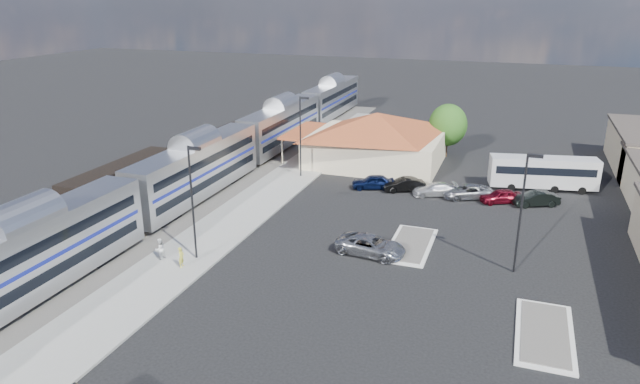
% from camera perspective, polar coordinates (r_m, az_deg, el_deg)
% --- Properties ---
extents(ground, '(280.00, 280.00, 0.00)m').
position_cam_1_polar(ground, '(45.91, 3.64, -5.67)').
color(ground, black).
rests_on(ground, ground).
extents(railbed, '(16.00, 100.00, 0.12)m').
position_cam_1_polar(railbed, '(60.99, -13.49, 0.29)').
color(railbed, '#4C4944').
rests_on(railbed, ground).
extents(platform, '(5.50, 92.00, 0.18)m').
position_cam_1_polar(platform, '(55.07, -6.68, -1.32)').
color(platform, gray).
rests_on(platform, ground).
extents(passenger_train, '(3.00, 104.00, 5.55)m').
position_cam_1_polar(passenger_train, '(57.11, -12.16, 2.06)').
color(passenger_train, silver).
rests_on(passenger_train, ground).
extents(freight_cars, '(2.80, 46.00, 4.00)m').
position_cam_1_polar(freight_cars, '(57.69, -19.23, 0.59)').
color(freight_cars, black).
rests_on(freight_cars, ground).
extents(station_depot, '(18.35, 12.24, 6.20)m').
position_cam_1_polar(station_depot, '(67.99, 5.60, 5.38)').
color(station_depot, beige).
rests_on(station_depot, ground).
extents(traffic_island_south, '(3.30, 7.50, 0.21)m').
position_cam_1_polar(traffic_island_south, '(46.86, 9.05, -5.21)').
color(traffic_island_south, silver).
rests_on(traffic_island_south, ground).
extents(traffic_island_north, '(3.30, 7.50, 0.21)m').
position_cam_1_polar(traffic_island_north, '(37.55, 21.54, -13.02)').
color(traffic_island_north, silver).
rests_on(traffic_island_north, ground).
extents(lamp_plat_s, '(1.08, 0.25, 9.00)m').
position_cam_1_polar(lamp_plat_s, '(42.97, -12.61, -0.21)').
color(lamp_plat_s, black).
rests_on(lamp_plat_s, ground).
extents(lamp_plat_n, '(1.08, 0.25, 9.00)m').
position_cam_1_polar(lamp_plat_n, '(61.91, -1.90, 6.18)').
color(lamp_plat_n, black).
rests_on(lamp_plat_n, ground).
extents(lamp_lot, '(1.08, 0.25, 9.00)m').
position_cam_1_polar(lamp_lot, '(42.52, 19.67, -1.11)').
color(lamp_lot, black).
rests_on(lamp_lot, ground).
extents(tree_depot, '(4.71, 4.71, 6.63)m').
position_cam_1_polar(tree_depot, '(72.25, 12.66, 6.55)').
color(tree_depot, '#382314').
rests_on(tree_depot, ground).
extents(suv, '(5.76, 3.20, 1.53)m').
position_cam_1_polar(suv, '(44.71, 5.10, -5.35)').
color(suv, '#A1A3A8').
rests_on(suv, ground).
extents(coach_bus, '(10.92, 4.30, 3.42)m').
position_cam_1_polar(coach_bus, '(63.17, 21.43, 1.95)').
color(coach_bus, white).
rests_on(coach_bus, ground).
extents(person_a, '(0.43, 0.61, 1.57)m').
position_cam_1_polar(person_a, '(43.43, -13.71, -6.34)').
color(person_a, gold).
rests_on(person_a, platform).
extents(person_b, '(0.89, 0.99, 1.65)m').
position_cam_1_polar(person_b, '(45.07, -15.73, -5.49)').
color(person_b, silver).
rests_on(person_b, platform).
extents(parked_car_a, '(4.75, 3.07, 1.50)m').
position_cam_1_polar(parked_car_a, '(59.63, 5.31, 1.02)').
color(parked_car_a, '#0B163B').
rests_on(parked_car_a, ground).
extents(parked_car_b, '(4.52, 3.17, 1.41)m').
position_cam_1_polar(parked_car_b, '(59.27, 8.38, 0.73)').
color(parked_car_b, black).
rests_on(parked_car_b, ground).
extents(parked_car_c, '(4.81, 3.44, 1.29)m').
position_cam_1_polar(parked_car_c, '(58.53, 11.38, 0.25)').
color(parked_car_c, silver).
rests_on(parked_car_c, ground).
extents(parked_car_d, '(5.47, 4.06, 1.38)m').
position_cam_1_polar(parked_car_d, '(58.49, 14.52, 0.04)').
color(parked_car_d, gray).
rests_on(parked_car_d, ground).
extents(parked_car_e, '(4.33, 3.20, 1.37)m').
position_cam_1_polar(parked_car_e, '(58.08, 17.63, -0.40)').
color(parked_car_e, maroon).
rests_on(parked_car_e, ground).
extents(parked_car_f, '(4.60, 3.20, 1.44)m').
position_cam_1_polar(parked_car_f, '(58.40, 20.77, -0.62)').
color(parked_car_f, black).
rests_on(parked_car_f, ground).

